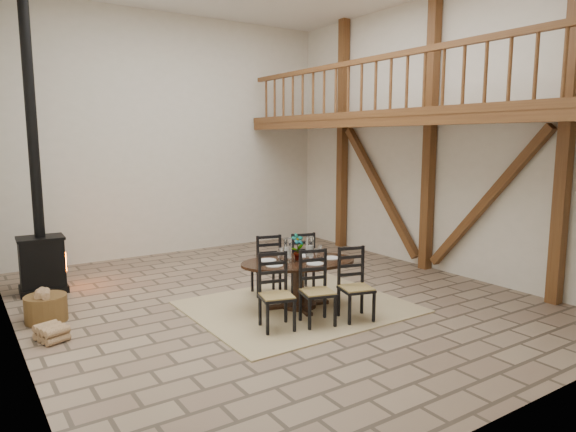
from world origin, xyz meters
TOP-DOWN VIEW (x-y plane):
  - ground at (0.00, 0.00)m, footprint 8.00×8.00m
  - room_shell at (1.19, 0.00)m, footprint 7.02×8.02m
  - rug at (0.06, -0.56)m, footprint 3.00×2.50m
  - dining_table at (0.04, -0.65)m, footprint 1.94×2.15m
  - wood_stove at (-2.91, 2.35)m, footprint 0.72×0.57m
  - log_basket at (-3.09, 0.87)m, footprint 0.54×0.54m
  - log_stack at (-3.15, 0.09)m, footprint 0.39×0.46m

SIDE VIEW (x-z plane):
  - ground at x=0.00m, z-range 0.00..0.00m
  - rug at x=0.06m, z-range 0.00..0.02m
  - log_stack at x=-3.15m, z-range 0.00..0.20m
  - log_basket at x=-3.09m, z-range -0.03..0.42m
  - dining_table at x=0.04m, z-range -0.15..0.94m
  - wood_stove at x=-2.91m, z-range -1.39..3.61m
  - room_shell at x=1.19m, z-range 0.51..5.52m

